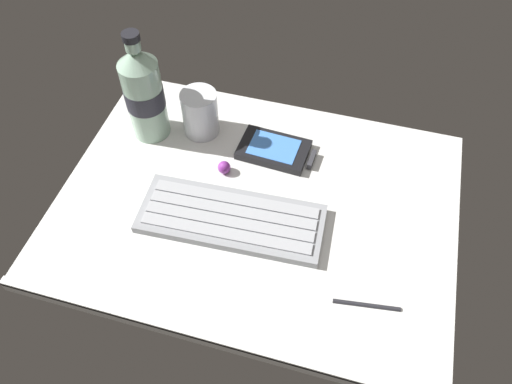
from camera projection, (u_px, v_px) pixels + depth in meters
ground_plane at (256, 208)px, 82.47cm from camera, size 64.00×48.00×2.80cm
keyboard at (231, 218)px, 79.03cm from camera, size 29.50×12.40×1.70cm
handheld_device at (277, 150)px, 87.84cm from camera, size 13.14×8.36×1.50cm
juice_cup at (200, 115)px, 88.73cm from camera, size 6.40×6.40×8.50cm
water_bottle at (144, 93)px, 84.58cm from camera, size 6.73×6.73×20.80cm
trackball_mouse at (224, 167)px, 85.00cm from camera, size 2.20×2.20×2.20cm
stylus_pen at (367, 304)px, 70.72cm from camera, size 9.51×1.93×0.70cm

